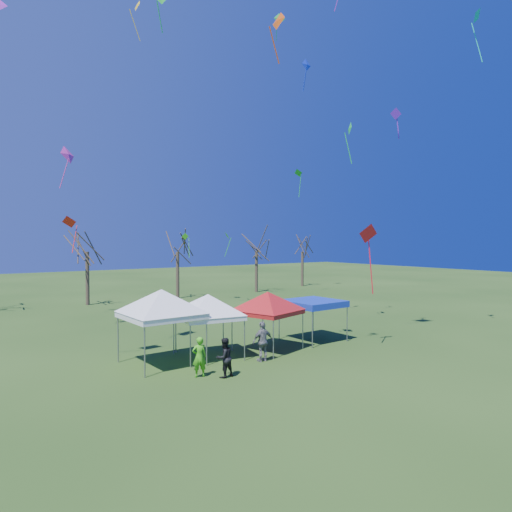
{
  "coord_description": "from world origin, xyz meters",
  "views": [
    {
      "loc": [
        -13.12,
        -16.34,
        5.64
      ],
      "look_at": [
        0.5,
        3.0,
        4.81
      ],
      "focal_mm": 32.0,
      "sensor_mm": 36.0,
      "label": 1
    }
  ],
  "objects_px": {
    "tree_2": "(87,233)",
    "tree_3": "(177,236)",
    "tent_red": "(268,296)",
    "tent_blue": "(313,303)",
    "tent_white_west": "(161,294)",
    "tent_white_mid": "(208,298)",
    "person_grey": "(263,341)",
    "tree_5": "(302,239)",
    "tree_4": "(256,236)",
    "person_dark": "(224,358)",
    "person_green": "(199,357)"
  },
  "relations": [
    {
      "from": "tree_2",
      "to": "tree_3",
      "type": "distance_m",
      "value": 8.41
    },
    {
      "from": "tent_red",
      "to": "tent_blue",
      "type": "height_order",
      "value": "tent_red"
    },
    {
      "from": "tent_white_west",
      "to": "tent_blue",
      "type": "relative_size",
      "value": 1.5
    },
    {
      "from": "tent_white_mid",
      "to": "person_grey",
      "type": "distance_m",
      "value": 3.32
    },
    {
      "from": "tree_2",
      "to": "tent_blue",
      "type": "height_order",
      "value": "tree_2"
    },
    {
      "from": "tent_blue",
      "to": "person_grey",
      "type": "distance_m",
      "value": 5.44
    },
    {
      "from": "tree_5",
      "to": "tent_white_west",
      "type": "xyz_separation_m",
      "value": [
        -28.51,
        -23.13,
        -2.55
      ]
    },
    {
      "from": "tree_3",
      "to": "tree_4",
      "type": "xyz_separation_m",
      "value": [
        9.32,
        -0.04,
        -0.02
      ]
    },
    {
      "from": "tree_4",
      "to": "tent_white_mid",
      "type": "height_order",
      "value": "tree_4"
    },
    {
      "from": "tree_4",
      "to": "tent_white_mid",
      "type": "distance_m",
      "value": 27.92
    },
    {
      "from": "tree_2",
      "to": "person_dark",
      "type": "distance_m",
      "value": 25.42
    },
    {
      "from": "tent_white_mid",
      "to": "tent_white_west",
      "type": "bearing_deg",
      "value": 175.62
    },
    {
      "from": "person_grey",
      "to": "tree_4",
      "type": "bearing_deg",
      "value": -122.26
    },
    {
      "from": "tree_2",
      "to": "person_green",
      "type": "xyz_separation_m",
      "value": [
        -1.95,
        -24.16,
        -5.46
      ]
    },
    {
      "from": "tent_white_west",
      "to": "tent_white_mid",
      "type": "relative_size",
      "value": 1.13
    },
    {
      "from": "tree_4",
      "to": "person_grey",
      "type": "bearing_deg",
      "value": -124.62
    },
    {
      "from": "tree_5",
      "to": "person_dark",
      "type": "height_order",
      "value": "tree_5"
    },
    {
      "from": "tree_3",
      "to": "tent_white_mid",
      "type": "height_order",
      "value": "tree_3"
    },
    {
      "from": "tree_3",
      "to": "tent_white_mid",
      "type": "relative_size",
      "value": 2.0
    },
    {
      "from": "tree_5",
      "to": "person_green",
      "type": "distance_m",
      "value": 38.45
    },
    {
      "from": "tent_red",
      "to": "person_dark",
      "type": "distance_m",
      "value": 5.41
    },
    {
      "from": "tree_4",
      "to": "tent_blue",
      "type": "bearing_deg",
      "value": -117.66
    },
    {
      "from": "tent_red",
      "to": "person_dark",
      "type": "height_order",
      "value": "tent_red"
    },
    {
      "from": "tent_white_west",
      "to": "person_grey",
      "type": "bearing_deg",
      "value": -29.48
    },
    {
      "from": "tree_3",
      "to": "tent_red",
      "type": "xyz_separation_m",
      "value": [
        -5.29,
        -21.75,
        -3.28
      ]
    },
    {
      "from": "tree_4",
      "to": "tent_red",
      "type": "relative_size",
      "value": 2.09
    },
    {
      "from": "tent_white_mid",
      "to": "person_grey",
      "type": "relative_size",
      "value": 2.11
    },
    {
      "from": "tree_2",
      "to": "tree_4",
      "type": "bearing_deg",
      "value": -1.22
    },
    {
      "from": "tent_red",
      "to": "person_grey",
      "type": "xyz_separation_m",
      "value": [
        -1.5,
        -1.63,
        -1.86
      ]
    },
    {
      "from": "person_green",
      "to": "person_grey",
      "type": "height_order",
      "value": "person_grey"
    },
    {
      "from": "tree_4",
      "to": "person_grey",
      "type": "xyz_separation_m",
      "value": [
        -16.11,
        -23.34,
        -5.13
      ]
    },
    {
      "from": "person_grey",
      "to": "tent_blue",
      "type": "bearing_deg",
      "value": -155.65
    },
    {
      "from": "tree_3",
      "to": "person_green",
      "type": "bearing_deg",
      "value": -113.47
    },
    {
      "from": "tent_blue",
      "to": "person_dark",
      "type": "height_order",
      "value": "tent_blue"
    },
    {
      "from": "tree_5",
      "to": "person_grey",
      "type": "relative_size",
      "value": 4.0
    },
    {
      "from": "tent_red",
      "to": "tent_white_west",
      "type": "bearing_deg",
      "value": 173.32
    },
    {
      "from": "tree_4",
      "to": "person_green",
      "type": "bearing_deg",
      "value": -129.59
    },
    {
      "from": "tree_5",
      "to": "person_grey",
      "type": "distance_m",
      "value": 35.6
    },
    {
      "from": "tree_4",
      "to": "person_green",
      "type": "xyz_separation_m",
      "value": [
        -19.67,
        -23.79,
        -5.23
      ]
    },
    {
      "from": "tent_white_mid",
      "to": "person_grey",
      "type": "bearing_deg",
      "value": -50.64
    },
    {
      "from": "tent_blue",
      "to": "person_grey",
      "type": "bearing_deg",
      "value": -158.01
    },
    {
      "from": "person_green",
      "to": "tent_red",
      "type": "bearing_deg",
      "value": -144.21
    },
    {
      "from": "tree_3",
      "to": "tree_5",
      "type": "relative_size",
      "value": 1.06
    },
    {
      "from": "tree_2",
      "to": "person_grey",
      "type": "height_order",
      "value": "tree_2"
    },
    {
      "from": "tree_4",
      "to": "tent_blue",
      "type": "relative_size",
      "value": 2.65
    },
    {
      "from": "tree_4",
      "to": "tent_blue",
      "type": "height_order",
      "value": "tree_4"
    },
    {
      "from": "tree_5",
      "to": "tent_blue",
      "type": "distance_m",
      "value": 30.72
    },
    {
      "from": "tree_5",
      "to": "person_green",
      "type": "bearing_deg",
      "value": -137.32
    },
    {
      "from": "tree_5",
      "to": "tent_red",
      "type": "height_order",
      "value": "tree_5"
    },
    {
      "from": "tent_white_west",
      "to": "tree_4",
      "type": "bearing_deg",
      "value": 46.28
    }
  ]
}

